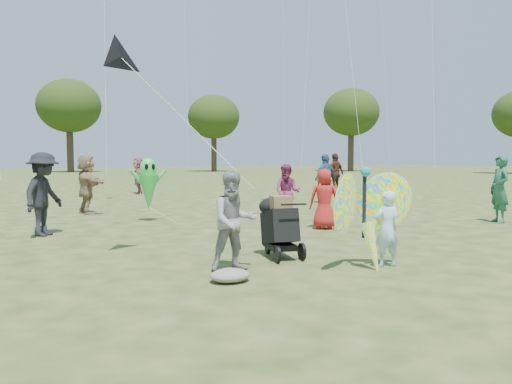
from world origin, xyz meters
TOP-DOWN VIEW (x-y plane):
  - ground at (0.00, 0.00)m, footprint 160.00×160.00m
  - child_girl at (1.03, -0.73)m, footprint 0.47×0.34m
  - adult_man at (-1.26, 0.11)m, footprint 0.81×0.66m
  - grey_bag at (-1.60, -0.51)m, footprint 0.58×0.47m
  - crowd_a at (2.52, 3.25)m, footprint 0.86×0.77m
  - crowd_b at (-3.69, 5.12)m, footprint 1.27×1.38m
  - crowd_c at (6.43, 8.94)m, footprint 1.17×0.68m
  - crowd_d at (-2.23, 9.29)m, footprint 0.88×1.78m
  - crowd_e at (2.59, 5.17)m, footprint 0.96×0.95m
  - crowd_f at (7.41, 2.17)m, footprint 0.64×0.77m
  - crowd_h at (9.67, 12.89)m, footprint 1.23×0.80m
  - crowd_j at (1.16, 17.02)m, footprint 0.64×1.66m
  - jogging_stroller at (-0.17, 0.68)m, footprint 0.61×1.10m
  - butterfly_kite at (0.66, -0.71)m, footprint 1.74×0.75m
  - delta_kite_rig at (-2.64, 1.54)m, footprint 2.25×1.66m
  - alien_kite at (-0.98, 6.52)m, footprint 1.12×0.69m
  - tree_line at (3.67, 44.99)m, footprint 91.78×33.60m

SIDE VIEW (x-z plane):
  - ground at x=0.00m, z-range 0.00..0.00m
  - grey_bag at x=-1.60m, z-range 0.00..0.18m
  - child_girl at x=1.03m, z-range 0.00..1.22m
  - jogging_stroller at x=-0.17m, z-range 0.07..1.16m
  - crowd_a at x=2.52m, z-range 0.00..1.48m
  - adult_man at x=-1.26m, z-range 0.00..1.55m
  - crowd_e at x=2.59m, z-range 0.00..1.56m
  - butterfly_kite at x=0.66m, z-range -0.08..1.73m
  - crowd_j at x=1.16m, z-range 0.00..1.76m
  - crowd_f at x=7.41m, z-range 0.00..1.81m
  - crowd_d at x=-2.23m, z-range 0.00..1.84m
  - crowd_b at x=-3.69m, z-range 0.00..1.86m
  - crowd_c at x=6.43m, z-range 0.00..1.87m
  - alien_kite at x=-0.98m, z-range 0.10..1.84m
  - crowd_h at x=9.67m, z-range 0.00..1.94m
  - delta_kite_rig at x=-2.64m, z-range 2.09..4.66m
  - tree_line at x=3.67m, z-range 1.47..12.25m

